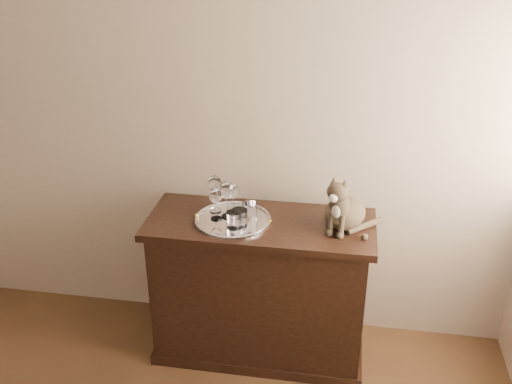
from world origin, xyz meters
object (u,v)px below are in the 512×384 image
wine_glass_b (233,199)px  wine_glass_c (216,203)px  tumbler_a (240,218)px  tumbler_b (234,220)px  wine_glass_a (215,194)px  tumbler_c (250,211)px  cat (346,199)px  wine_glass_d (227,199)px  sideboard (260,288)px  tray (233,221)px

wine_glass_b → wine_glass_c: (-0.08, -0.07, 0.00)m
wine_glass_b → tumbler_a: wine_glass_b is taller
tumbler_a → tumbler_b: (-0.03, -0.02, -0.00)m
wine_glass_a → tumbler_c: 0.21m
wine_glass_a → cat: 0.69m
wine_glass_d → cat: 0.61m
sideboard → tumbler_c: size_ratio=13.50×
tumbler_a → cat: 0.55m
tumbler_b → wine_glass_c: bearing=144.9°
wine_glass_c → wine_glass_d: 0.06m
wine_glass_b → tumbler_b: (0.03, -0.15, -0.04)m
wine_glass_a → wine_glass_d: 0.09m
tumbler_b → cat: bearing=12.0°
tray → wine_glass_a: wine_glass_a is taller
wine_glass_c → tray: bearing=-0.1°
wine_glass_d → tumbler_a: (0.08, -0.09, -0.06)m
tray → wine_glass_b: (-0.01, 0.07, 0.09)m
wine_glass_b → wine_glass_d: size_ratio=0.86×
tray → wine_glass_a: bearing=142.4°
wine_glass_d → cat: cat is taller
wine_glass_c → tumbler_c: wine_glass_c is taller
wine_glass_a → tumbler_b: 0.22m
wine_glass_d → wine_glass_a: bearing=144.7°
wine_glass_d → tumbler_a: size_ratio=2.23×
tray → tumbler_b: bearing=-74.4°
tumbler_b → cat: size_ratio=0.28×
sideboard → wine_glass_b: (-0.15, 0.05, 0.52)m
sideboard → tumbler_b: (-0.12, -0.10, 0.48)m
tray → tumbler_b: (0.02, -0.08, 0.05)m
sideboard → tumbler_c: 0.48m
wine_glass_c → tumbler_c: (0.17, 0.03, -0.05)m
tray → wine_glass_b: size_ratio=2.30×
tray → tumbler_c: 0.10m
wine_glass_d → tumbler_c: bearing=-0.8°
wine_glass_d → tumbler_c: (0.12, -0.00, -0.06)m
tumbler_a → cat: size_ratio=0.29×
wine_glass_a → wine_glass_d: wine_glass_a is taller
tumbler_c → cat: size_ratio=0.28×
wine_glass_c → tumbler_b: wine_glass_c is taller
tray → wine_glass_d: 0.12m
tray → wine_glass_a: size_ratio=1.94×
wine_glass_d → tumbler_a: bearing=-45.8°
wine_glass_b → wine_glass_c: 0.11m
tumbler_a → tray: bearing=131.7°
wine_glass_c → wine_glass_d: size_ratio=0.89×
tumbler_b → tray: bearing=105.6°
tumbler_c → wine_glass_d: bearing=179.2°
wine_glass_a → tumbler_b: (0.13, -0.16, -0.06)m
sideboard → tumbler_b: bearing=-140.0°
wine_glass_b → tray: bearing=-81.8°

